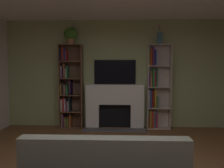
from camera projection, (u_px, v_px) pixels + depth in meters
The scene contains 7 objects.
wall_back_accent at pixel (115, 74), 5.77m from camera, with size 5.80×0.06×2.78m, color #A0B077.
fireplace at pixel (115, 105), 5.68m from camera, with size 1.58×0.55×1.13m.
tv at pixel (115, 72), 5.70m from camera, with size 1.06×0.06×0.63m, color black.
bookshelf_left at pixel (69, 89), 5.70m from camera, with size 0.59×0.30×2.14m.
bookshelf_right at pixel (156, 90), 5.63m from camera, with size 0.59×0.27×2.14m.
potted_plant at pixel (71, 35), 5.56m from camera, with size 0.33×0.33×0.44m.
vase_with_flowers at pixel (160, 38), 5.47m from camera, with size 0.13×0.13×0.48m.
Camera 1 is at (0.16, -2.63, 1.59)m, focal length 35.32 mm.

